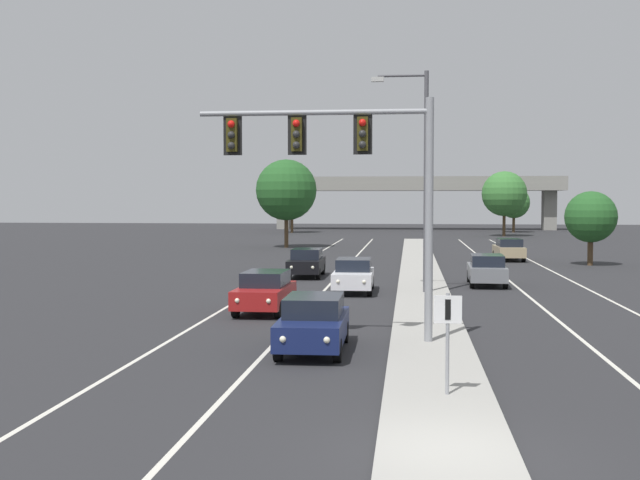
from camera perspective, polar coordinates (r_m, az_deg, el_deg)
The scene contains 21 objects.
ground_plane at distance 14.20m, azimuth 8.99°, elevation -15.03°, with size 260.00×260.00×0.00m, color #28282B.
median_island at distance 31.79m, azimuth 7.52°, elevation -4.88°, with size 2.40×110.00×0.15m, color #9E9B93.
lane_stripe_oncoming_center at distance 38.96m, azimuth 0.38°, elevation -3.52°, with size 0.14×100.00×0.01m, color silver.
lane_stripe_receding_center at distance 39.11m, azimuth 14.23°, elevation -3.59°, with size 0.14×100.00×0.01m, color silver.
edge_stripe_left at distance 39.44m, azimuth -4.40°, elevation -3.45°, with size 0.14×100.00×0.01m, color silver.
edge_stripe_right at distance 39.70m, azimuth 18.97°, elevation -3.56°, with size 0.14×100.00×0.01m, color silver.
overhead_signal_mast at distance 23.92m, azimuth 2.03°, elevation 5.51°, with size 7.01×0.44×7.20m.
median_sign_post at distance 17.55m, azimuth 9.07°, elevation -6.24°, with size 0.60×0.10×2.20m.
street_lamp_median at distance 36.68m, azimuth 7.20°, elevation 5.11°, with size 2.58×0.28×10.00m.
car_oncoming_navy at distance 23.17m, azimuth -0.46°, elevation -5.90°, with size 1.88×4.49×1.58m.
car_oncoming_red at distance 31.14m, azimuth -3.94°, elevation -3.64°, with size 1.88×4.49×1.58m.
car_oncoming_white at distance 37.73m, azimuth 2.40°, elevation -2.49°, with size 1.89×4.50×1.58m.
car_oncoming_black at distance 45.20m, azimuth -0.96°, elevation -1.60°, with size 1.90×4.50×1.58m.
car_receding_grey at distance 41.50m, azimuth 11.78°, elevation -2.06°, with size 1.92×4.51×1.58m.
car_receding_tan at distance 58.79m, azimuth 13.29°, elevation -0.63°, with size 1.91×4.51×1.58m.
overpass_bridge at distance 117.43m, azimuth 6.72°, elevation 3.57°, with size 42.40×6.40×7.65m.
tree_far_left_a at distance 105.16m, azimuth -2.01°, elevation 3.05°, with size 4.92×4.92×7.11m.
tree_far_left_b at distance 72.59m, azimuth -2.41°, elevation 3.57°, with size 5.52×5.52×7.99m.
tree_far_right_a at distance 97.44m, azimuth 12.98°, elevation 3.22°, with size 5.33×5.33×7.72m.
tree_far_right_c at distance 109.26m, azimuth 13.63°, elevation 2.61°, with size 4.20×4.20×6.08m.
tree_far_right_b at distance 55.86m, azimuth 18.71°, elevation 1.56°, with size 3.40×3.40×4.92m.
Camera 1 is at (-0.65, -13.50, 4.36)m, focal length 44.99 mm.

